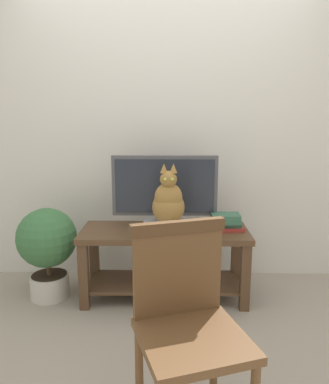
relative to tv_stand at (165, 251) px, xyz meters
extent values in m
plane|color=gray|center=(0.03, -0.63, -0.38)|extent=(12.00, 12.00, 0.00)
cube|color=silver|center=(0.03, 0.52, 1.02)|extent=(7.00, 0.12, 2.80)
cube|color=#513823|center=(0.00, 0.00, 0.15)|extent=(1.28, 0.50, 0.04)
cube|color=#513823|center=(-0.59, -0.20, -0.12)|extent=(0.07, 0.07, 0.51)
cube|color=#513823|center=(0.59, -0.20, -0.12)|extent=(0.07, 0.07, 0.51)
cube|color=#513823|center=(-0.59, 0.20, -0.12)|extent=(0.07, 0.07, 0.51)
cube|color=#513823|center=(0.59, 0.20, -0.12)|extent=(0.07, 0.07, 0.51)
cube|color=#513823|center=(0.00, 0.00, -0.26)|extent=(1.18, 0.42, 0.02)
cube|color=#4C4C51|center=(0.00, 0.09, 0.19)|extent=(0.32, 0.20, 0.03)
cube|color=#4C4C51|center=(0.00, 0.09, 0.24)|extent=(0.06, 0.04, 0.07)
cube|color=#4C4C51|center=(0.00, 0.09, 0.50)|extent=(0.81, 0.05, 0.47)
cube|color=#232833|center=(0.00, 0.06, 0.50)|extent=(0.76, 0.01, 0.41)
sphere|color=#2672F2|center=(0.39, 0.06, 0.29)|extent=(0.01, 0.01, 0.01)
cube|color=#ADADB2|center=(0.03, -0.09, 0.21)|extent=(0.37, 0.29, 0.08)
cube|color=black|center=(0.03, -0.24, 0.21)|extent=(0.22, 0.01, 0.04)
ellipsoid|color=olive|center=(0.03, -0.09, 0.38)|extent=(0.24, 0.24, 0.25)
ellipsoid|color=olive|center=(0.03, -0.12, 0.45)|extent=(0.20, 0.15, 0.22)
sphere|color=olive|center=(0.03, -0.13, 0.59)|extent=(0.12, 0.12, 0.12)
cone|color=olive|center=(0.00, -0.13, 0.67)|extent=(0.06, 0.06, 0.07)
cone|color=olive|center=(0.06, -0.13, 0.67)|extent=(0.06, 0.06, 0.07)
sphere|color=#B2C64C|center=(0.01, -0.18, 0.60)|extent=(0.02, 0.02, 0.02)
sphere|color=#B2C64C|center=(0.06, -0.18, 0.60)|extent=(0.02, 0.02, 0.02)
cylinder|color=olive|center=(0.10, -0.17, 0.28)|extent=(0.05, 0.19, 0.04)
cylinder|color=brown|center=(-0.11, -1.18, -0.16)|extent=(0.04, 0.04, 0.45)
cylinder|color=brown|center=(0.27, -1.06, -0.16)|extent=(0.04, 0.04, 0.45)
cube|color=brown|center=(0.14, -1.31, 0.09)|extent=(0.57, 0.57, 0.04)
cube|color=brown|center=(0.08, -1.11, 0.34)|extent=(0.42, 0.17, 0.46)
cube|color=#4D331C|center=(0.08, -1.11, 0.53)|extent=(0.44, 0.18, 0.06)
cube|color=#B2332D|center=(0.48, 0.02, 0.19)|extent=(0.25, 0.19, 0.03)
cube|color=#38664C|center=(0.48, 0.02, 0.22)|extent=(0.23, 0.15, 0.03)
cube|color=#38664C|center=(0.48, 0.00, 0.25)|extent=(0.20, 0.18, 0.02)
cube|color=#38664C|center=(0.47, 0.01, 0.28)|extent=(0.21, 0.15, 0.04)
cylinder|color=beige|center=(-0.91, -0.01, -0.29)|extent=(0.30, 0.30, 0.19)
cylinder|color=#332319|center=(-0.91, -0.01, -0.20)|extent=(0.28, 0.28, 0.02)
cylinder|color=#4C3823|center=(-0.91, -0.01, -0.13)|extent=(0.04, 0.04, 0.12)
sphere|color=#386B3D|center=(-0.91, -0.01, 0.11)|extent=(0.46, 0.46, 0.46)
camera|label=1|loc=(0.04, -2.77, 1.04)|focal=35.25mm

